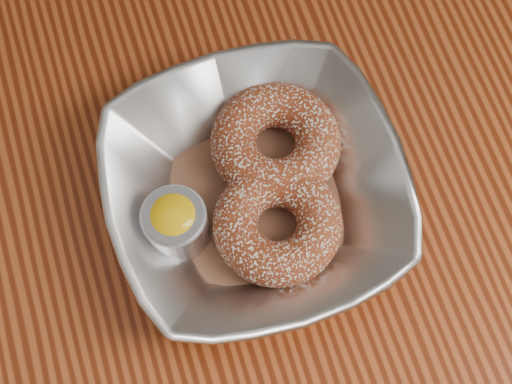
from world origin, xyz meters
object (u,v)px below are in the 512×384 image
object	(u,v)px
serving_bowl	(256,193)
donut_front	(277,224)
table	(202,276)
donut_back	(276,143)
ramekin	(175,223)

from	to	relation	value
serving_bowl	donut_front	size ratio (longest dim) A/B	2.32
table	donut_back	size ratio (longest dim) A/B	11.44
serving_bowl	donut_front	distance (m)	0.03
table	donut_back	world-z (taller)	donut_back
serving_bowl	donut_front	bearing A→B (deg)	-74.72
donut_front	ramekin	world-z (taller)	ramekin
table	donut_front	size ratio (longest dim) A/B	11.97
donut_front	ramekin	xyz separation A→B (m)	(-0.07, 0.02, 0.01)
table	donut_front	distance (m)	0.14
serving_bowl	ramekin	size ratio (longest dim) A/B	4.63
donut_back	ramekin	bearing A→B (deg)	-155.48
table	serving_bowl	xyz separation A→B (m)	(0.06, 0.02, 0.13)
ramekin	donut_front	bearing A→B (deg)	-16.66
serving_bowl	donut_back	distance (m)	0.05
ramekin	serving_bowl	bearing A→B (deg)	5.95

